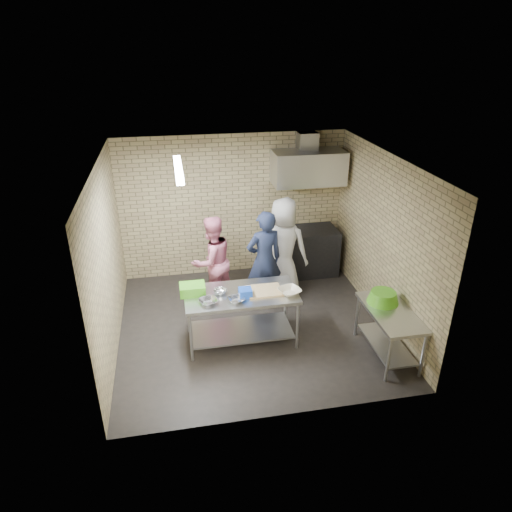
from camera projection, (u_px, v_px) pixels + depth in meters
The scene contains 26 objects.
floor at pixel (252, 325), 7.54m from camera, with size 4.20×4.20×0.00m, color black.
ceiling at pixel (252, 161), 6.36m from camera, with size 4.20×4.20×0.00m, color black.
back_wall at pixel (233, 206), 8.72m from camera, with size 4.20×0.06×2.70m, color tan.
front_wall at pixel (284, 324), 5.18m from camera, with size 4.20×0.06×2.70m, color tan.
left_wall at pixel (107, 262), 6.60m from camera, with size 0.06×4.00×2.70m, color tan.
right_wall at pixel (383, 240), 7.30m from camera, with size 0.06×4.00×2.70m, color tan.
prep_table at pixel (241, 317), 7.01m from camera, with size 1.66×0.83×0.83m, color #B9BDC1.
side_counter at pixel (388, 333), 6.70m from camera, with size 0.60×1.20×0.75m, color silver.
stove at pixel (305, 251), 9.03m from camera, with size 1.20×0.70×0.90m, color black.
range_hood at pixel (308, 168), 8.36m from camera, with size 1.30×0.60×0.60m, color silver.
hood_duct at pixel (307, 141), 8.29m from camera, with size 0.35×0.30×0.30m, color #A5A8AD.
wall_shelf at pixel (320, 174), 8.65m from camera, with size 0.80×0.20×0.04m, color #3F2B19.
fluorescent_fixture at pixel (178, 169), 6.22m from camera, with size 0.10×1.25×0.08m, color white.
green_crate at pixel (192, 289), 6.78m from camera, with size 0.37×0.28×0.15m, color #45A41E.
blue_tub at pixel (245, 293), 6.72m from camera, with size 0.18×0.18×0.12m, color blue.
cutting_board at pixel (264, 291), 6.86m from camera, with size 0.51×0.39×0.03m, color tan.
mixing_bowl_a at pixel (208, 302), 6.55m from camera, with size 0.26×0.26×0.06m, color #B5B6BC.
mixing_bowl_b at pixel (220, 292), 6.81m from camera, with size 0.20×0.20×0.06m, color silver.
mixing_bowl_c at pixel (236, 300), 6.60m from camera, with size 0.24×0.24×0.06m, color silver.
ceramic_bowl at pixel (290, 291), 6.80m from camera, with size 0.32×0.32×0.08m, color beige.
green_basin at pixel (383, 297), 6.72m from camera, with size 0.46×0.46×0.17m, color #59C626, non-canonical shape.
bottle_red at pixel (308, 169), 8.56m from camera, with size 0.07×0.07×0.18m, color #B22619.
bottle_green at pixel (328, 168), 8.64m from camera, with size 0.06×0.06×0.15m, color green.
man_navy at pixel (264, 260), 7.74m from camera, with size 0.63×0.41×1.73m, color black.
woman_pink at pixel (212, 261), 7.85m from camera, with size 0.78×0.61×1.60m, color #D3708C.
woman_white at pixel (283, 247), 8.14m from camera, with size 0.87×0.57×1.79m, color silver.
Camera 1 is at (-1.12, -6.20, 4.29)m, focal length 32.52 mm.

